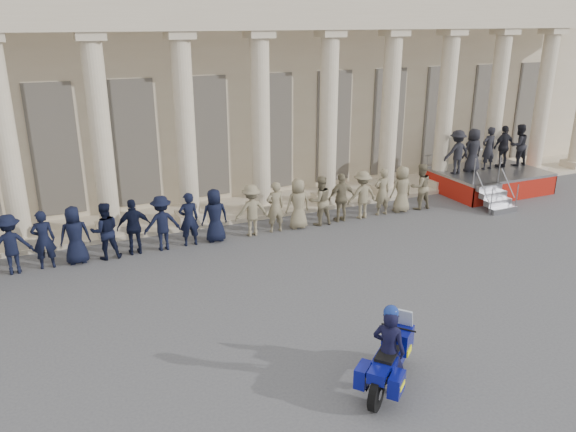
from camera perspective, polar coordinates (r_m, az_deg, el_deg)
The scene contains 6 objects.
ground at distance 13.01m, azimuth 5.21°, elevation -11.34°, with size 90.00×90.00×0.00m, color #464649.
building at distance 25.15m, azimuth -11.54°, elevation 14.20°, with size 40.00×12.50×9.00m.
officer_rank at distance 17.19m, azimuth -13.73°, elevation -0.84°, with size 20.16×0.64×1.70m.
reviewing_stand at distance 23.96m, azimuth 19.64°, elevation 5.63°, with size 4.26×4.04×2.58m.
motorcycle at distance 11.04m, azimuth 10.26°, elevation -14.17°, with size 1.74×1.55×1.35m.
rider at distance 10.78m, azimuth 10.19°, elevation -13.14°, with size 0.71×0.74×1.78m.
Camera 1 is at (-5.62, -9.68, 6.63)m, focal length 35.00 mm.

